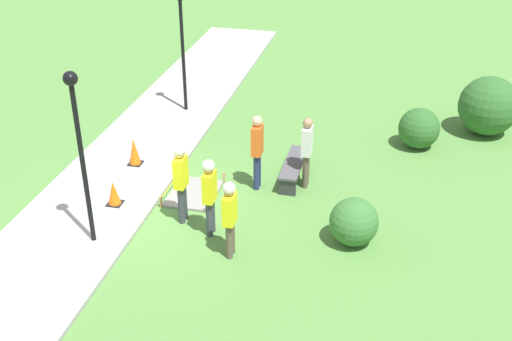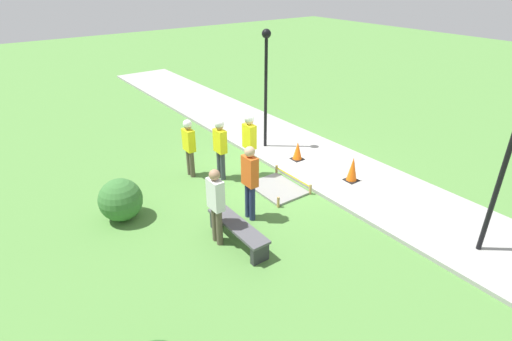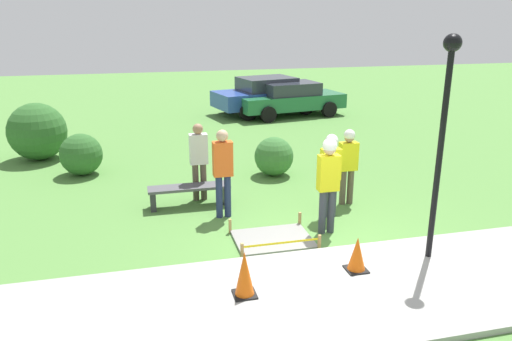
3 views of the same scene
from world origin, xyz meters
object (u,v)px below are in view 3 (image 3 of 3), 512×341
at_px(worker_assistant, 328,177).
at_px(worker_trainee, 330,168).
at_px(bystander_in_gray_shirt, 199,157).
at_px(parked_car_green, 290,98).
at_px(traffic_cone_near_patch, 245,274).
at_px(lamppost_near, 444,116).
at_px(parked_car_blue, 267,95).
at_px(worker_supervisor, 348,160).
at_px(park_bench, 189,192).
at_px(bystander_in_orange_shirt, 223,168).
at_px(traffic_cone_far_patch, 357,254).

distance_m(worker_assistant, worker_trainee, 0.82).
height_order(bystander_in_gray_shirt, parked_car_green, bystander_in_gray_shirt).
bearing_deg(worker_assistant, worker_trainee, 64.99).
bearing_deg(traffic_cone_near_patch, lamppost_near, 7.81).
bearing_deg(parked_car_green, parked_car_blue, 127.55).
bearing_deg(worker_assistant, worker_supervisor, 53.35).
bearing_deg(worker_trainee, worker_assistant, -115.01).
bearing_deg(worker_supervisor, traffic_cone_near_patch, -132.61).
bearing_deg(lamppost_near, parked_car_green, 83.08).
xyz_separation_m(traffic_cone_near_patch, park_bench, (-0.35, 4.04, -0.11)).
height_order(park_bench, bystander_in_orange_shirt, bystander_in_orange_shirt).
xyz_separation_m(bystander_in_gray_shirt, parked_car_blue, (4.18, 9.68, -0.21)).
bearing_deg(park_bench, parked_car_green, 60.50).
xyz_separation_m(worker_trainee, bystander_in_orange_shirt, (-2.14, 0.52, 0.01)).
relative_size(worker_assistant, bystander_in_gray_shirt, 1.06).
bearing_deg(parked_car_blue, bystander_in_gray_shirt, -126.13).
relative_size(traffic_cone_near_patch, worker_trainee, 0.40).
height_order(bystander_in_orange_shirt, parked_car_blue, bystander_in_orange_shirt).
distance_m(worker_supervisor, lamppost_near, 3.29).
bearing_deg(bystander_in_orange_shirt, bystander_in_gray_shirt, 107.17).
relative_size(park_bench, worker_assistant, 0.95).
xyz_separation_m(traffic_cone_near_patch, worker_supervisor, (3.09, 3.36, 0.56)).
height_order(worker_trainee, lamppost_near, lamppost_near).
height_order(traffic_cone_far_patch, worker_supervisor, worker_supervisor).
relative_size(bystander_in_gray_shirt, parked_car_green, 0.38).
relative_size(traffic_cone_near_patch, bystander_in_gray_shirt, 0.40).
bearing_deg(worker_supervisor, parked_car_blue, 84.53).
height_order(worker_assistant, bystander_in_gray_shirt, worker_assistant).
xyz_separation_m(park_bench, bystander_in_gray_shirt, (0.28, 0.35, 0.68)).
xyz_separation_m(worker_assistant, parked_car_green, (2.83, 11.32, -0.42)).
distance_m(traffic_cone_far_patch, worker_trainee, 2.58).
relative_size(traffic_cone_far_patch, bystander_in_gray_shirt, 0.32).
distance_m(bystander_in_orange_shirt, parked_car_blue, 11.47).
distance_m(traffic_cone_far_patch, bystander_in_gray_shirt, 4.59).
xyz_separation_m(worker_assistant, worker_trainee, (0.35, 0.74, -0.08)).
distance_m(bystander_in_gray_shirt, parked_car_green, 10.23).
distance_m(traffic_cone_near_patch, worker_assistant, 2.97).
xyz_separation_m(parked_car_green, parked_car_blue, (-0.79, 0.75, 0.08)).
height_order(worker_trainee, bystander_in_gray_shirt, bystander_in_gray_shirt).
relative_size(worker_trainee, lamppost_near, 0.48).
height_order(bystander_in_orange_shirt, bystander_in_gray_shirt, bystander_in_orange_shirt).
height_order(traffic_cone_near_patch, park_bench, traffic_cone_near_patch).
bearing_deg(lamppost_near, worker_trainee, 112.04).
xyz_separation_m(bystander_in_gray_shirt, lamppost_near, (3.41, -3.92, 1.53)).
bearing_deg(traffic_cone_far_patch, worker_assistant, 84.96).
xyz_separation_m(worker_assistant, parked_car_blue, (2.04, 12.07, -0.34)).
bearing_deg(bystander_in_orange_shirt, traffic_cone_far_patch, -60.92).
bearing_deg(parked_car_blue, worker_supervisor, -108.25).
height_order(worker_supervisor, worker_trainee, worker_trainee).
bearing_deg(traffic_cone_far_patch, park_bench, 121.31).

